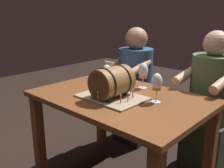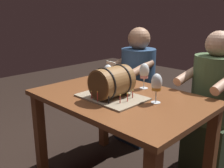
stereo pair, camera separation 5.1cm
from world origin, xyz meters
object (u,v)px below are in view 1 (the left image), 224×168
at_px(wine_glass_empty, 124,71).
at_px(person_seated_right, 209,109).
at_px(wine_glass_rose, 143,72).
at_px(menu_card, 110,70).
at_px(wine_glass_red, 107,71).
at_px(wine_glass_amber, 157,83).
at_px(person_seated_left, 135,90).
at_px(barrel_cake, 112,84).
at_px(dining_table, 120,112).

xyz_separation_m(wine_glass_empty, person_seated_right, (0.53, 0.47, -0.32)).
height_order(wine_glass_rose, person_seated_right, person_seated_right).
bearing_deg(wine_glass_rose, menu_card, 177.10).
relative_size(wine_glass_red, person_seated_right, 0.14).
distance_m(wine_glass_red, person_seated_right, 0.89).
bearing_deg(wine_glass_rose, wine_glass_amber, -38.34).
relative_size(wine_glass_red, person_seated_left, 0.14).
height_order(wine_glass_red, wine_glass_amber, wine_glass_amber).
bearing_deg(wine_glass_rose, barrel_cake, -93.00).
bearing_deg(dining_table, wine_glass_amber, 12.15).
distance_m(person_seated_left, person_seated_right, 0.77).
bearing_deg(person_seated_right, wine_glass_empty, -138.42).
bearing_deg(wine_glass_amber, dining_table, -167.85).
distance_m(wine_glass_red, wine_glass_amber, 0.53).
xyz_separation_m(wine_glass_amber, person_seated_left, (-0.65, 0.62, -0.33)).
xyz_separation_m(dining_table, person_seated_left, (-0.38, 0.67, -0.07)).
xyz_separation_m(wine_glass_rose, wine_glass_red, (-0.27, -0.12, -0.02)).
distance_m(menu_card, person_seated_right, 0.88).
xyz_separation_m(dining_table, wine_glass_empty, (-0.14, 0.21, 0.25)).
bearing_deg(dining_table, menu_card, 142.33).
xyz_separation_m(person_seated_left, person_seated_right, (0.77, 0.00, 0.00)).
distance_m(dining_table, menu_card, 0.50).
relative_size(wine_glass_empty, person_seated_right, 0.15).
xyz_separation_m(wine_glass_rose, wine_glass_empty, (-0.15, -0.05, -0.01)).
bearing_deg(wine_glass_empty, person_seated_left, 117.29).
bearing_deg(person_seated_left, wine_glass_amber, -43.58).
height_order(dining_table, wine_glass_rose, wine_glass_rose).
relative_size(dining_table, person_seated_right, 1.03).
relative_size(dining_table, person_seated_left, 1.04).
height_order(barrel_cake, wine_glass_empty, barrel_cake).
relative_size(wine_glass_rose, wine_glass_red, 1.18).
distance_m(wine_glass_red, menu_card, 0.18).
relative_size(wine_glass_amber, menu_card, 1.23).
bearing_deg(menu_card, barrel_cake, -40.99).
xyz_separation_m(dining_table, wine_glass_rose, (0.01, 0.26, 0.25)).
bearing_deg(person_seated_right, dining_table, -119.60).
bearing_deg(dining_table, person_seated_left, 119.63).
bearing_deg(wine_glass_amber, wine_glass_rose, 141.66).
bearing_deg(wine_glass_empty, wine_glass_red, -146.77).
bearing_deg(person_seated_left, menu_card, -86.42).
bearing_deg(person_seated_left, wine_glass_rose, -46.53).
relative_size(person_seated_left, person_seated_right, 0.99).
height_order(wine_glass_rose, menu_card, wine_glass_rose).
height_order(menu_card, person_seated_left, person_seated_left).
height_order(menu_card, person_seated_right, person_seated_right).
height_order(wine_glass_red, wine_glass_empty, wine_glass_empty).
height_order(barrel_cake, wine_glass_amber, barrel_cake).
height_order(barrel_cake, wine_glass_red, barrel_cake).
distance_m(dining_table, wine_glass_amber, 0.37).
xyz_separation_m(wine_glass_red, person_seated_right, (0.64, 0.54, -0.31)).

